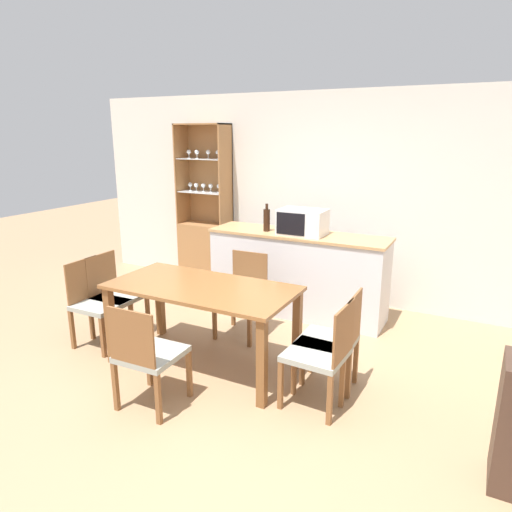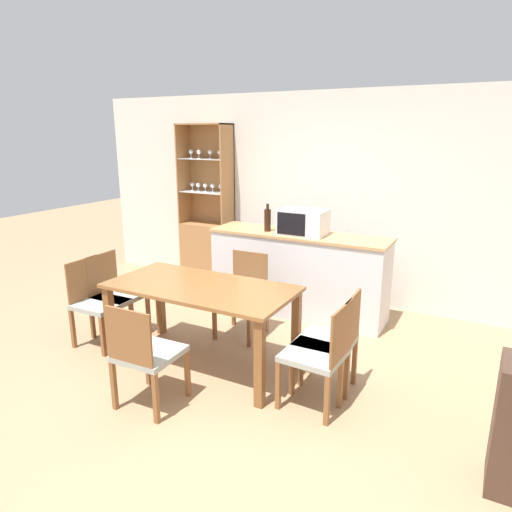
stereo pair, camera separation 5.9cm
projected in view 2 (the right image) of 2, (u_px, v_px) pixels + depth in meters
The scene contains 13 objects.
ground_plane at pixel (210, 393), 3.74m from camera, with size 18.00×18.00×0.00m, color #A37F5B.
wall_back at pixel (326, 198), 5.64m from camera, with size 6.80×0.06×2.55m.
kitchen_counter at pixel (298, 274), 5.28m from camera, with size 2.06×0.56×0.96m.
display_cabinet at pixel (208, 239), 6.40m from camera, with size 0.72×0.34×2.18m.
dining_table at pixel (201, 297), 4.04m from camera, with size 1.66×0.82×0.76m.
dining_chair_side_right_far at pixel (330, 341), 3.67m from camera, with size 0.44×0.44×0.86m.
dining_chair_side_left_near at pixel (97, 302), 4.52m from camera, with size 0.45×0.45×0.86m.
dining_chair_head_far at pixel (243, 294), 4.73m from camera, with size 0.45×0.45×0.86m.
dining_chair_head_near at pixel (146, 354), 3.46m from camera, with size 0.45×0.45×0.86m.
dining_chair_side_right_near at pixel (320, 354), 3.46m from camera, with size 0.46×0.46×0.86m.
dining_chair_side_left_far at pixel (116, 294), 4.73m from camera, with size 0.45×0.45×0.86m.
microwave at pixel (303, 222), 5.06m from camera, with size 0.51×0.35×0.28m.
wine_bottle at pixel (268, 220), 5.23m from camera, with size 0.08×0.08×0.32m.
Camera 2 is at (1.89, -2.74, 2.07)m, focal length 32.00 mm.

